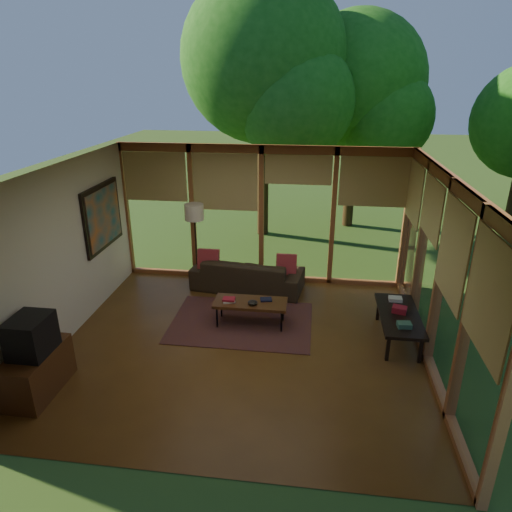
# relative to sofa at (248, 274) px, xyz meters

# --- Properties ---
(floor) EXTENTS (5.50, 5.50, 0.00)m
(floor) POSITION_rel_sofa_xyz_m (0.21, -2.00, -0.31)
(floor) COLOR brown
(floor) RESTS_ON ground
(ceiling) EXTENTS (5.50, 5.50, 0.00)m
(ceiling) POSITION_rel_sofa_xyz_m (0.21, -2.00, 2.39)
(ceiling) COLOR silver
(ceiling) RESTS_ON ground
(wall_left) EXTENTS (0.04, 5.00, 2.70)m
(wall_left) POSITION_rel_sofa_xyz_m (-2.54, -2.00, 1.04)
(wall_left) COLOR beige
(wall_left) RESTS_ON ground
(wall_front) EXTENTS (5.50, 0.04, 2.70)m
(wall_front) POSITION_rel_sofa_xyz_m (0.21, -4.50, 1.04)
(wall_front) COLOR beige
(wall_front) RESTS_ON ground
(window_wall_back) EXTENTS (5.50, 0.12, 2.70)m
(window_wall_back) POSITION_rel_sofa_xyz_m (0.21, 0.50, 1.04)
(window_wall_back) COLOR #A25C32
(window_wall_back) RESTS_ON ground
(window_wall_right) EXTENTS (0.12, 5.00, 2.70)m
(window_wall_right) POSITION_rel_sofa_xyz_m (2.96, -2.00, 1.04)
(window_wall_right) COLOR #A25C32
(window_wall_right) RESTS_ON ground
(tree_nw) EXTENTS (3.85, 3.85, 6.16)m
(tree_nw) POSITION_rel_sofa_xyz_m (-0.10, 3.44, 3.91)
(tree_nw) COLOR #392914
(tree_nw) RESTS_ON ground
(tree_ne) EXTENTS (3.36, 3.36, 5.41)m
(tree_ne) POSITION_rel_sofa_xyz_m (2.15, 4.48, 3.41)
(tree_ne) COLOR #392914
(tree_ne) RESTS_ON ground
(rug) EXTENTS (2.34, 1.66, 0.01)m
(rug) POSITION_rel_sofa_xyz_m (0.09, -1.31, -0.30)
(rug) COLOR brown
(rug) RESTS_ON floor
(sofa) EXTENTS (2.21, 1.10, 0.62)m
(sofa) POSITION_rel_sofa_xyz_m (0.00, 0.00, 0.00)
(sofa) COLOR #312618
(sofa) RESTS_ON floor
(pillow_left) EXTENTS (0.40, 0.22, 0.42)m
(pillow_left) POSITION_rel_sofa_xyz_m (-0.75, -0.05, 0.27)
(pillow_left) COLOR maroon
(pillow_left) RESTS_ON sofa
(pillow_right) EXTENTS (0.38, 0.20, 0.40)m
(pillow_right) POSITION_rel_sofa_xyz_m (0.75, -0.05, 0.26)
(pillow_right) COLOR maroon
(pillow_right) RESTS_ON sofa
(ct_book_lower) EXTENTS (0.23, 0.20, 0.03)m
(ct_book_lower) POSITION_rel_sofa_xyz_m (-0.10, -1.40, 0.13)
(ct_book_lower) COLOR beige
(ct_book_lower) RESTS_ON coffee_table
(ct_book_upper) EXTENTS (0.21, 0.16, 0.03)m
(ct_book_upper) POSITION_rel_sofa_xyz_m (-0.10, -1.40, 0.16)
(ct_book_upper) COLOR maroon
(ct_book_upper) RESTS_ON coffee_table
(ct_book_side) EXTENTS (0.21, 0.17, 0.03)m
(ct_book_side) POSITION_rel_sofa_xyz_m (0.50, -1.27, 0.13)
(ct_book_side) COLOR black
(ct_book_side) RESTS_ON coffee_table
(ct_bowl) EXTENTS (0.16, 0.16, 0.07)m
(ct_bowl) POSITION_rel_sofa_xyz_m (0.30, -1.45, 0.15)
(ct_bowl) COLOR black
(ct_bowl) RESTS_ON coffee_table
(media_cabinet) EXTENTS (0.50, 1.00, 0.60)m
(media_cabinet) POSITION_rel_sofa_xyz_m (-2.26, -3.42, -0.01)
(media_cabinet) COLOR #532E16
(media_cabinet) RESTS_ON floor
(television) EXTENTS (0.45, 0.55, 0.50)m
(television) POSITION_rel_sofa_xyz_m (-2.24, -3.42, 0.54)
(television) COLOR black
(television) RESTS_ON media_cabinet
(console_book_a) EXTENTS (0.21, 0.16, 0.07)m
(console_book_a) POSITION_rel_sofa_xyz_m (2.61, -1.91, 0.18)
(console_book_a) COLOR #37614D
(console_book_a) RESTS_ON side_console
(console_book_b) EXTENTS (0.25, 0.21, 0.10)m
(console_book_b) POSITION_rel_sofa_xyz_m (2.61, -1.46, 0.19)
(console_book_b) COLOR maroon
(console_book_b) RESTS_ON side_console
(console_book_c) EXTENTS (0.22, 0.16, 0.06)m
(console_book_c) POSITION_rel_sofa_xyz_m (2.61, -1.06, 0.17)
(console_book_c) COLOR beige
(console_book_c) RESTS_ON side_console
(floor_lamp) EXTENTS (0.36, 0.36, 1.65)m
(floor_lamp) POSITION_rel_sofa_xyz_m (-1.01, 0.06, 1.10)
(floor_lamp) COLOR black
(floor_lamp) RESTS_ON floor
(coffee_table) EXTENTS (1.20, 0.50, 0.43)m
(coffee_table) POSITION_rel_sofa_xyz_m (0.25, -1.35, 0.08)
(coffee_table) COLOR #532E16
(coffee_table) RESTS_ON floor
(side_console) EXTENTS (0.60, 1.40, 0.46)m
(side_console) POSITION_rel_sofa_xyz_m (2.61, -1.51, 0.10)
(side_console) COLOR black
(side_console) RESTS_ON floor
(wall_painting) EXTENTS (0.06, 1.35, 1.15)m
(wall_painting) POSITION_rel_sofa_xyz_m (-2.51, -0.60, 1.24)
(wall_painting) COLOR black
(wall_painting) RESTS_ON wall_left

